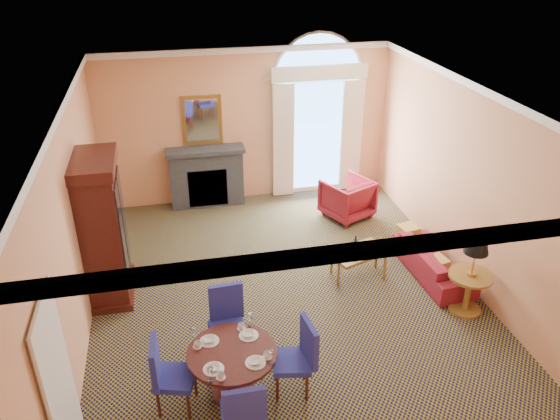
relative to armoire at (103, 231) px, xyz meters
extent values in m
plane|color=#141033|center=(2.72, -0.72, -1.12)|extent=(7.50, 7.50, 0.00)
cube|color=#E59E6D|center=(2.72, 3.03, 0.48)|extent=(6.00, 0.04, 3.20)
cube|color=#E59E6D|center=(-0.28, -0.72, 0.48)|extent=(0.04, 7.50, 3.20)
cube|color=#E59E6D|center=(5.72, -0.72, 0.48)|extent=(0.04, 7.50, 3.20)
cube|color=white|center=(2.72, -0.72, 2.08)|extent=(6.00, 7.50, 0.04)
cube|color=white|center=(2.72, -0.72, 2.02)|extent=(6.00, 7.50, 0.12)
cube|color=white|center=(-0.24, -3.12, -0.09)|extent=(0.08, 0.90, 2.06)
cube|color=#3B4046|center=(1.82, 2.83, -0.52)|extent=(1.50, 0.40, 1.20)
cube|color=#3B4046|center=(1.82, 2.80, 0.12)|extent=(1.60, 0.46, 0.08)
cube|color=gold|center=(1.82, 3.00, 0.68)|extent=(0.80, 0.04, 1.00)
cube|color=white|center=(1.82, 2.98, 0.68)|extent=(0.64, 0.02, 0.84)
cube|color=white|center=(4.22, 3.01, 0.13)|extent=(1.90, 0.04, 2.50)
cube|color=#86B0E1|center=(4.22, 3.00, 0.13)|extent=(1.70, 0.02, 2.30)
cylinder|color=white|center=(4.22, 3.01, 1.38)|extent=(1.90, 0.04, 1.90)
cube|color=beige|center=(3.47, 2.89, 0.13)|extent=(0.45, 0.06, 2.45)
cube|color=beige|center=(4.97, 2.89, 0.13)|extent=(0.45, 0.06, 2.45)
cube|color=beige|center=(4.22, 2.89, 1.53)|extent=(2.00, 0.08, 0.30)
cube|color=#37110C|center=(0.00, 0.00, -0.04)|extent=(0.59, 1.08, 2.15)
cube|color=#37110C|center=(0.00, 0.00, 1.12)|extent=(0.67, 1.19, 0.17)
cube|color=#37110C|center=(0.00, 0.00, -1.07)|extent=(0.67, 1.19, 0.11)
cylinder|color=#37110C|center=(1.61, -2.58, -0.45)|extent=(1.10, 1.10, 0.05)
cylinder|color=#37110C|center=(1.61, -2.58, -0.80)|extent=(0.15, 0.15, 0.65)
cylinder|color=#37110C|center=(1.61, -2.58, -1.09)|extent=(0.55, 0.55, 0.06)
cylinder|color=white|center=(1.85, -2.33, -0.42)|extent=(0.25, 0.25, 0.01)
imported|color=white|center=(1.85, -2.33, -0.40)|extent=(0.15, 0.15, 0.04)
imported|color=white|center=(1.79, -2.18, -0.39)|extent=(0.09, 0.09, 0.07)
cylinder|color=white|center=(1.36, -2.33, -0.42)|extent=(0.25, 0.25, 0.01)
imported|color=white|center=(1.36, -2.33, -0.40)|extent=(0.15, 0.15, 0.04)
imported|color=white|center=(1.21, -2.40, -0.39)|extent=(0.09, 0.09, 0.07)
cylinder|color=white|center=(1.36, -2.83, -0.42)|extent=(0.25, 0.25, 0.01)
imported|color=white|center=(1.36, -2.83, -0.40)|extent=(0.15, 0.15, 0.04)
imported|color=white|center=(1.43, -2.98, -0.39)|extent=(0.09, 0.09, 0.07)
cylinder|color=white|center=(1.85, -2.83, -0.42)|extent=(0.25, 0.25, 0.01)
imported|color=white|center=(1.85, -2.83, -0.40)|extent=(0.15, 0.15, 0.04)
imported|color=white|center=(2.01, -2.76, -0.39)|extent=(0.09, 0.09, 0.07)
cube|color=navy|center=(1.65, -1.89, -0.66)|extent=(0.52, 0.52, 0.08)
cube|color=navy|center=(1.66, -1.68, -0.36)|extent=(0.47, 0.10, 0.55)
cylinder|color=#37110C|center=(1.80, -1.68, -0.91)|extent=(0.04, 0.04, 0.42)
cylinder|color=#37110C|center=(1.44, -1.73, -0.91)|extent=(0.04, 0.04, 0.42)
cylinder|color=#37110C|center=(1.85, -2.04, -0.91)|extent=(0.04, 0.04, 0.42)
cylinder|color=#37110C|center=(1.49, -2.09, -0.91)|extent=(0.04, 0.04, 0.42)
cube|color=navy|center=(1.61, -3.35, -0.66)|extent=(0.48, 0.48, 0.08)
cube|color=navy|center=(1.61, -3.56, -0.36)|extent=(0.46, 0.07, 0.55)
cylinder|color=#37110C|center=(1.44, -3.16, -0.91)|extent=(0.04, 0.04, 0.42)
cylinder|color=#37110C|center=(1.80, -3.17, -0.91)|extent=(0.04, 0.04, 0.42)
cube|color=navy|center=(2.33, -2.66, -0.66)|extent=(0.54, 0.54, 0.08)
cube|color=navy|center=(2.54, -2.69, -0.36)|extent=(0.12, 0.47, 0.55)
cylinder|color=#37110C|center=(2.48, -2.87, -0.91)|extent=(0.04, 0.04, 0.42)
cylinder|color=#37110C|center=(2.54, -2.52, -0.91)|extent=(0.04, 0.04, 0.42)
cylinder|color=#37110C|center=(2.12, -2.81, -0.91)|extent=(0.04, 0.04, 0.42)
cylinder|color=#37110C|center=(2.19, -2.45, -0.91)|extent=(0.04, 0.04, 0.42)
cube|color=navy|center=(0.91, -2.63, -0.66)|extent=(0.58, 0.58, 0.08)
cube|color=navy|center=(0.70, -2.64, -0.36)|extent=(0.10, 0.47, 0.55)
cylinder|color=#37110C|center=(0.79, -2.40, -0.91)|extent=(0.04, 0.04, 0.42)
cylinder|color=#37110C|center=(0.69, -2.75, -0.91)|extent=(0.04, 0.04, 0.42)
cylinder|color=#37110C|center=(1.14, -2.51, -0.91)|extent=(0.04, 0.04, 0.42)
cylinder|color=#37110C|center=(1.03, -2.86, -0.91)|extent=(0.04, 0.04, 0.42)
imported|color=maroon|center=(5.27, -0.65, -0.86)|extent=(0.76, 1.79, 0.51)
imported|color=maroon|center=(4.52, 1.68, -0.72)|extent=(1.14, 1.16, 0.80)
cube|color=olive|center=(4.02, -0.41, -0.67)|extent=(1.07, 0.81, 0.05)
cylinder|color=olive|center=(3.62, -0.60, -0.91)|extent=(0.05, 0.05, 0.42)
cylinder|color=olive|center=(4.42, -0.60, -0.91)|extent=(0.05, 0.05, 0.42)
cylinder|color=olive|center=(3.62, -0.22, -0.91)|extent=(0.05, 0.05, 0.42)
cylinder|color=olive|center=(4.42, -0.22, -0.91)|extent=(0.05, 0.05, 0.42)
cylinder|color=olive|center=(5.32, -1.65, -0.49)|extent=(0.66, 0.66, 0.04)
cylinder|color=olive|center=(5.32, -1.65, -0.82)|extent=(0.09, 0.09, 0.61)
cylinder|color=olive|center=(5.32, -1.65, -1.10)|extent=(0.48, 0.48, 0.04)
camera|label=1|loc=(1.10, -7.63, 4.13)|focal=35.00mm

